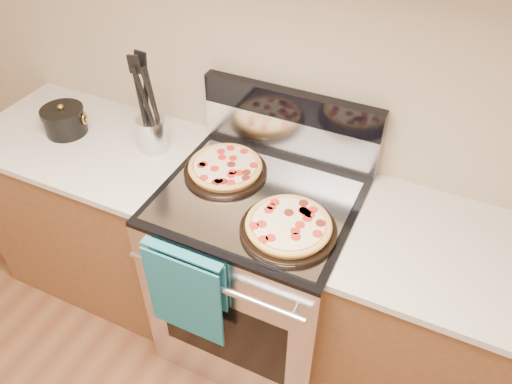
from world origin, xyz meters
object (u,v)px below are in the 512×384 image
at_px(pepperoni_pizza_back, 225,168).
at_px(utensil_crock, 152,134).
at_px(pepperoni_pizza_front, 288,227).
at_px(range_body, 258,274).
at_px(saucepan, 65,122).

height_order(pepperoni_pizza_back, utensil_crock, utensil_crock).
bearing_deg(pepperoni_pizza_back, pepperoni_pizza_front, -29.05).
xyz_separation_m(range_body, pepperoni_pizza_back, (-0.18, 0.07, 0.50)).
relative_size(pepperoni_pizza_back, pepperoni_pizza_front, 0.97).
height_order(range_body, saucepan, saucepan).
bearing_deg(pepperoni_pizza_back, range_body, -21.25).
distance_m(range_body, pepperoni_pizza_front, 0.55).
distance_m(pepperoni_pizza_front, saucepan, 1.17).
xyz_separation_m(pepperoni_pizza_back, pepperoni_pizza_front, (0.36, -0.20, 0.00)).
bearing_deg(saucepan, range_body, -2.28).
distance_m(pepperoni_pizza_back, utensil_crock, 0.37).
bearing_deg(saucepan, utensil_crock, 8.10).
bearing_deg(utensil_crock, pepperoni_pizza_front, -17.57).
height_order(pepperoni_pizza_back, saucepan, saucepan).
xyz_separation_m(range_body, pepperoni_pizza_front, (0.18, -0.13, 0.50)).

